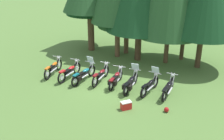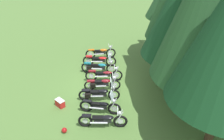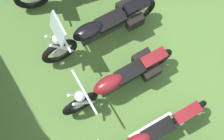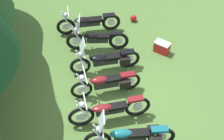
{
  "view_description": "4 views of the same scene",
  "coord_description": "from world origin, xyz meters",
  "px_view_note": "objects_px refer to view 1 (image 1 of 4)",
  "views": [
    {
      "loc": [
        6.4,
        -12.91,
        7.2
      ],
      "look_at": [
        0.13,
        0.43,
        0.77
      ],
      "focal_mm": 43.42,
      "sensor_mm": 36.0,
      "label": 1
    },
    {
      "loc": [
        11.55,
        0.76,
        7.64
      ],
      "look_at": [
        -0.27,
        0.66,
        0.91
      ],
      "focal_mm": 35.98,
      "sensor_mm": 36.0,
      "label": 2
    },
    {
      "loc": [
        -0.49,
        0.74,
        5.2
      ],
      "look_at": [
        0.66,
        0.17,
        0.77
      ],
      "focal_mm": 46.91,
      "sensor_mm": 36.0,
      "label": 3
    },
    {
      "loc": [
        -6.2,
        1.06,
        7.81
      ],
      "look_at": [
        0.93,
        -0.15,
        0.56
      ],
      "focal_mm": 53.76,
      "sensor_mm": 36.0,
      "label": 4
    }
  ],
  "objects_px": {
    "motorcycle_5": "(131,82)",
    "motorcycle_7": "(168,88)",
    "motorcycle_1": "(70,71)",
    "motorcycle_3": "(101,75)",
    "motorcycle_2": "(84,74)",
    "motorcycle_4": "(116,79)",
    "dropped_helmet": "(166,110)",
    "motorcycle_0": "(53,68)",
    "motorcycle_6": "(150,85)",
    "picnic_cooler": "(126,105)"
  },
  "relations": [
    {
      "from": "motorcycle_1",
      "to": "motorcycle_2",
      "type": "xyz_separation_m",
      "value": [
        1.0,
        -0.02,
        0.01
      ]
    },
    {
      "from": "motorcycle_2",
      "to": "motorcycle_3",
      "type": "xyz_separation_m",
      "value": [
        0.96,
        0.41,
        -0.02
      ]
    },
    {
      "from": "motorcycle_4",
      "to": "motorcycle_0",
      "type": "bearing_deg",
      "value": 90.03
    },
    {
      "from": "motorcycle_4",
      "to": "motorcycle_5",
      "type": "height_order",
      "value": "motorcycle_5"
    },
    {
      "from": "motorcycle_1",
      "to": "motorcycle_4",
      "type": "height_order",
      "value": "motorcycle_1"
    },
    {
      "from": "motorcycle_5",
      "to": "motorcycle_6",
      "type": "distance_m",
      "value": 1.1
    },
    {
      "from": "motorcycle_1",
      "to": "motorcycle_3",
      "type": "relative_size",
      "value": 1.01
    },
    {
      "from": "motorcycle_4",
      "to": "picnic_cooler",
      "type": "bearing_deg",
      "value": -147.81
    },
    {
      "from": "motorcycle_1",
      "to": "motorcycle_2",
      "type": "distance_m",
      "value": 1.0
    },
    {
      "from": "motorcycle_2",
      "to": "picnic_cooler",
      "type": "height_order",
      "value": "motorcycle_2"
    },
    {
      "from": "motorcycle_0",
      "to": "motorcycle_1",
      "type": "bearing_deg",
      "value": -99.18
    },
    {
      "from": "motorcycle_4",
      "to": "motorcycle_6",
      "type": "distance_m",
      "value": 2.07
    },
    {
      "from": "motorcycle_1",
      "to": "picnic_cooler",
      "type": "height_order",
      "value": "motorcycle_1"
    },
    {
      "from": "motorcycle_1",
      "to": "motorcycle_6",
      "type": "bearing_deg",
      "value": -84.2
    },
    {
      "from": "motorcycle_4",
      "to": "motorcycle_6",
      "type": "xyz_separation_m",
      "value": [
        2.07,
        0.05,
        0.0
      ]
    },
    {
      "from": "motorcycle_5",
      "to": "dropped_helmet",
      "type": "relative_size",
      "value": 9.2
    },
    {
      "from": "motorcycle_3",
      "to": "dropped_helmet",
      "type": "distance_m",
      "value": 4.78
    },
    {
      "from": "motorcycle_2",
      "to": "motorcycle_3",
      "type": "distance_m",
      "value": 1.04
    },
    {
      "from": "motorcycle_0",
      "to": "motorcycle_4",
      "type": "height_order",
      "value": "motorcycle_0"
    },
    {
      "from": "motorcycle_1",
      "to": "motorcycle_2",
      "type": "relative_size",
      "value": 0.99
    },
    {
      "from": "motorcycle_4",
      "to": "dropped_helmet",
      "type": "relative_size",
      "value": 8.64
    },
    {
      "from": "motorcycle_0",
      "to": "motorcycle_4",
      "type": "xyz_separation_m",
      "value": [
        4.23,
        0.26,
        -0.02
      ]
    },
    {
      "from": "motorcycle_0",
      "to": "motorcycle_7",
      "type": "relative_size",
      "value": 0.97
    },
    {
      "from": "motorcycle_2",
      "to": "motorcycle_5",
      "type": "xyz_separation_m",
      "value": [
        2.97,
        0.18,
        -0.02
      ]
    },
    {
      "from": "picnic_cooler",
      "to": "motorcycle_1",
      "type": "bearing_deg",
      "value": 157.63
    },
    {
      "from": "motorcycle_3",
      "to": "motorcycle_4",
      "type": "bearing_deg",
      "value": -98.73
    },
    {
      "from": "motorcycle_2",
      "to": "dropped_helmet",
      "type": "xyz_separation_m",
      "value": [
        5.43,
        -1.26,
        -0.35
      ]
    },
    {
      "from": "motorcycle_1",
      "to": "motorcycle_0",
      "type": "bearing_deg",
      "value": 91.09
    },
    {
      "from": "motorcycle_3",
      "to": "motorcycle_4",
      "type": "distance_m",
      "value": 1.03
    },
    {
      "from": "motorcycle_4",
      "to": "dropped_helmet",
      "type": "distance_m",
      "value": 3.8
    },
    {
      "from": "motorcycle_1",
      "to": "motorcycle_4",
      "type": "relative_size",
      "value": 1.1
    },
    {
      "from": "motorcycle_2",
      "to": "dropped_helmet",
      "type": "distance_m",
      "value": 5.59
    },
    {
      "from": "motorcycle_4",
      "to": "motorcycle_7",
      "type": "bearing_deg",
      "value": -89.55
    },
    {
      "from": "dropped_helmet",
      "to": "motorcycle_3",
      "type": "bearing_deg",
      "value": 159.54
    },
    {
      "from": "motorcycle_5",
      "to": "motorcycle_7",
      "type": "xyz_separation_m",
      "value": [
        2.08,
        0.33,
        -0.02
      ]
    },
    {
      "from": "motorcycle_1",
      "to": "motorcycle_4",
      "type": "bearing_deg",
      "value": -82.54
    },
    {
      "from": "motorcycle_0",
      "to": "picnic_cooler",
      "type": "distance_m",
      "value": 6.08
    },
    {
      "from": "picnic_cooler",
      "to": "dropped_helmet",
      "type": "bearing_deg",
      "value": 17.19
    },
    {
      "from": "motorcycle_0",
      "to": "motorcycle_5",
      "type": "height_order",
      "value": "motorcycle_5"
    },
    {
      "from": "motorcycle_6",
      "to": "motorcycle_3",
      "type": "bearing_deg",
      "value": 97.17
    },
    {
      "from": "motorcycle_5",
      "to": "motorcycle_0",
      "type": "bearing_deg",
      "value": 89.52
    },
    {
      "from": "motorcycle_3",
      "to": "dropped_helmet",
      "type": "bearing_deg",
      "value": -113.26
    },
    {
      "from": "motorcycle_0",
      "to": "motorcycle_4",
      "type": "bearing_deg",
      "value": -94.67
    },
    {
      "from": "motorcycle_2",
      "to": "motorcycle_4",
      "type": "height_order",
      "value": "motorcycle_2"
    },
    {
      "from": "motorcycle_0",
      "to": "motorcycle_5",
      "type": "distance_m",
      "value": 5.22
    },
    {
      "from": "motorcycle_6",
      "to": "motorcycle_7",
      "type": "xyz_separation_m",
      "value": [
        0.99,
        0.16,
        -0.02
      ]
    },
    {
      "from": "motorcycle_2",
      "to": "motorcycle_6",
      "type": "height_order",
      "value": "motorcycle_2"
    },
    {
      "from": "motorcycle_0",
      "to": "motorcycle_1",
      "type": "relative_size",
      "value": 0.96
    },
    {
      "from": "motorcycle_1",
      "to": "motorcycle_4",
      "type": "distance_m",
      "value": 3.0
    },
    {
      "from": "motorcycle_3",
      "to": "motorcycle_4",
      "type": "height_order",
      "value": "motorcycle_3"
    }
  ]
}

